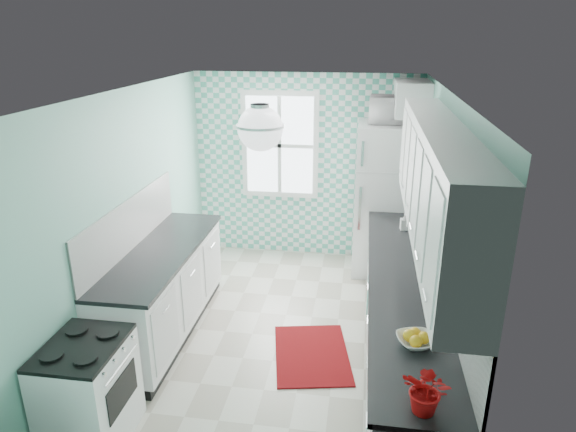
# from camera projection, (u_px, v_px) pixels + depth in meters

# --- Properties ---
(floor) EXTENTS (3.00, 4.40, 0.02)m
(floor) POSITION_uv_depth(u_px,v_px,m) (280.00, 337.00, 5.36)
(floor) COLOR beige
(floor) RESTS_ON ground
(ceiling) EXTENTS (3.00, 4.40, 0.02)m
(ceiling) POSITION_uv_depth(u_px,v_px,m) (278.00, 91.00, 4.49)
(ceiling) COLOR white
(ceiling) RESTS_ON wall_back
(wall_back) EXTENTS (3.00, 0.02, 2.50)m
(wall_back) POSITION_uv_depth(u_px,v_px,m) (306.00, 167.00, 6.98)
(wall_back) COLOR #7BBDAA
(wall_back) RESTS_ON floor
(wall_front) EXTENTS (3.00, 0.02, 2.50)m
(wall_front) POSITION_uv_depth(u_px,v_px,m) (214.00, 364.00, 2.87)
(wall_front) COLOR #7BBDAA
(wall_front) RESTS_ON floor
(wall_left) EXTENTS (0.02, 4.40, 2.50)m
(wall_left) POSITION_uv_depth(u_px,v_px,m) (131.00, 216.00, 5.14)
(wall_left) COLOR #7BBDAA
(wall_left) RESTS_ON floor
(wall_right) EXTENTS (0.02, 4.40, 2.50)m
(wall_right) POSITION_uv_depth(u_px,v_px,m) (441.00, 233.00, 4.71)
(wall_right) COLOR #7BBDAA
(wall_right) RESTS_ON floor
(accent_wall) EXTENTS (3.00, 0.01, 2.50)m
(accent_wall) POSITION_uv_depth(u_px,v_px,m) (306.00, 167.00, 6.96)
(accent_wall) COLOR #51B59D
(accent_wall) RESTS_ON wall_back
(window) EXTENTS (1.04, 0.05, 1.44)m
(window) POSITION_uv_depth(u_px,v_px,m) (280.00, 145.00, 6.88)
(window) COLOR white
(window) RESTS_ON wall_back
(backsplash_right) EXTENTS (0.02, 3.60, 0.51)m
(backsplash_right) POSITION_uv_depth(u_px,v_px,m) (443.00, 257.00, 4.37)
(backsplash_right) COLOR white
(backsplash_right) RESTS_ON wall_right
(backsplash_left) EXTENTS (0.02, 2.15, 0.51)m
(backsplash_left) POSITION_uv_depth(u_px,v_px,m) (130.00, 224.00, 5.08)
(backsplash_left) COLOR white
(backsplash_left) RESTS_ON wall_left
(upper_cabinets_right) EXTENTS (0.33, 3.20, 0.90)m
(upper_cabinets_right) POSITION_uv_depth(u_px,v_px,m) (436.00, 183.00, 3.96)
(upper_cabinets_right) COLOR white
(upper_cabinets_right) RESTS_ON wall_right
(upper_cabinet_fridge) EXTENTS (0.40, 0.74, 0.40)m
(upper_cabinet_fridge) POSITION_uv_depth(u_px,v_px,m) (412.00, 98.00, 6.10)
(upper_cabinet_fridge) COLOR white
(upper_cabinet_fridge) RESTS_ON wall_right
(ceiling_light) EXTENTS (0.34, 0.34, 0.35)m
(ceiling_light) POSITION_uv_depth(u_px,v_px,m) (260.00, 128.00, 3.82)
(ceiling_light) COLOR silver
(ceiling_light) RESTS_ON ceiling
(base_cabinets_right) EXTENTS (0.60, 3.60, 0.90)m
(base_cabinets_right) POSITION_uv_depth(u_px,v_px,m) (402.00, 329.00, 4.66)
(base_cabinets_right) COLOR white
(base_cabinets_right) RESTS_ON floor
(countertop_right) EXTENTS (0.63, 3.60, 0.04)m
(countertop_right) POSITION_uv_depth(u_px,v_px,m) (405.00, 283.00, 4.50)
(countertop_right) COLOR black
(countertop_right) RESTS_ON base_cabinets_right
(base_cabinets_left) EXTENTS (0.60, 2.15, 0.90)m
(base_cabinets_left) POSITION_uv_depth(u_px,v_px,m) (164.00, 293.00, 5.30)
(base_cabinets_left) COLOR white
(base_cabinets_left) RESTS_ON floor
(countertop_left) EXTENTS (0.63, 2.15, 0.04)m
(countertop_left) POSITION_uv_depth(u_px,v_px,m) (161.00, 252.00, 5.14)
(countertop_left) COLOR black
(countertop_left) RESTS_ON base_cabinets_left
(fridge) EXTENTS (0.84, 0.83, 1.94)m
(fridge) POSITION_uv_depth(u_px,v_px,m) (388.00, 199.00, 6.56)
(fridge) COLOR silver
(fridge) RESTS_ON floor
(stove) EXTENTS (0.55, 0.69, 0.83)m
(stove) POSITION_uv_depth(u_px,v_px,m) (89.00, 391.00, 3.88)
(stove) COLOR white
(stove) RESTS_ON floor
(sink) EXTENTS (0.52, 0.43, 0.53)m
(sink) POSITION_uv_depth(u_px,v_px,m) (401.00, 244.00, 5.29)
(sink) COLOR silver
(sink) RESTS_ON countertop_right
(rug) EXTENTS (0.89, 1.12, 0.02)m
(rug) POSITION_uv_depth(u_px,v_px,m) (312.00, 354.00, 5.04)
(rug) COLOR maroon
(rug) RESTS_ON floor
(dish_towel) EXTENTS (0.06, 0.26, 0.38)m
(dish_towel) POSITION_uv_depth(u_px,v_px,m) (368.00, 296.00, 5.18)
(dish_towel) COLOR #57A98E
(dish_towel) RESTS_ON base_cabinets_right
(fruit_bowl) EXTENTS (0.33, 0.33, 0.07)m
(fruit_bowl) POSITION_uv_depth(u_px,v_px,m) (416.00, 341.00, 3.57)
(fruit_bowl) COLOR white
(fruit_bowl) RESTS_ON countertop_right
(potted_plant) EXTENTS (0.34, 0.32, 0.30)m
(potted_plant) POSITION_uv_depth(u_px,v_px,m) (428.00, 390.00, 2.91)
(potted_plant) COLOR #9F0A0D
(potted_plant) RESTS_ON countertop_right
(soap_bottle) EXTENTS (0.09, 0.09, 0.18)m
(soap_bottle) POSITION_uv_depth(u_px,v_px,m) (404.00, 222.00, 5.62)
(soap_bottle) COLOR #9BA5AF
(soap_bottle) RESTS_ON countertop_right
(microwave) EXTENTS (0.61, 0.43, 0.33)m
(microwave) POSITION_uv_depth(u_px,v_px,m) (394.00, 110.00, 6.17)
(microwave) COLOR white
(microwave) RESTS_ON fridge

